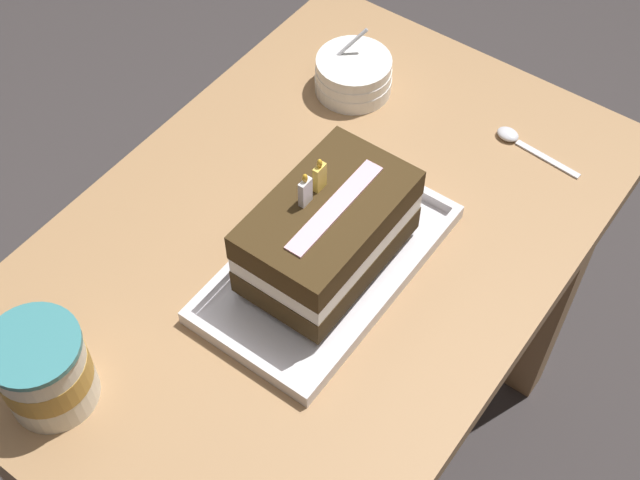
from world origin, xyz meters
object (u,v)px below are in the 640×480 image
at_px(birthday_cake, 328,231).
at_px(bowl_stack, 353,75).
at_px(serving_spoon_near_tray, 516,139).
at_px(ice_cream_tub, 44,370).
at_px(foil_tray, 328,265).

relative_size(birthday_cake, bowl_stack, 1.89).
relative_size(bowl_stack, serving_spoon_near_tray, 0.85).
xyz_separation_m(bowl_stack, ice_cream_tub, (-0.67, -0.02, 0.03)).
bearing_deg(bowl_stack, foil_tray, -150.71).
relative_size(foil_tray, birthday_cake, 1.58).
height_order(bowl_stack, serving_spoon_near_tray, bowl_stack).
distance_m(bowl_stack, serving_spoon_near_tray, 0.28).
bearing_deg(serving_spoon_near_tray, birthday_cake, 165.57).
xyz_separation_m(birthday_cake, serving_spoon_near_tray, (0.37, -0.09, -0.08)).
relative_size(foil_tray, serving_spoon_near_tray, 2.55).
relative_size(foil_tray, bowl_stack, 3.00).
relative_size(birthday_cake, serving_spoon_near_tray, 1.61).
bearing_deg(foil_tray, ice_cream_tub, 155.82).
distance_m(ice_cream_tub, serving_spoon_near_tray, 0.77).
bearing_deg(foil_tray, birthday_cake, 90.00).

